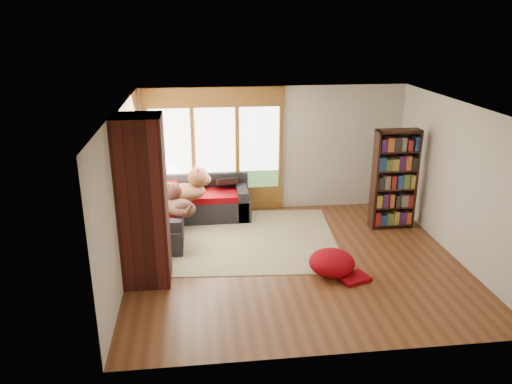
{
  "coord_description": "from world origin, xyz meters",
  "views": [
    {
      "loc": [
        -1.55,
        -7.44,
        3.91
      ],
      "look_at": [
        -0.56,
        0.88,
        0.95
      ],
      "focal_mm": 35.0,
      "sensor_mm": 36.0,
      "label": 1
    }
  ],
  "objects_px": {
    "pouf": "(332,262)",
    "dog_tan": "(185,188)",
    "area_rug": "(236,239)",
    "dog_brindle": "(178,203)",
    "brick_chimney": "(143,202)",
    "sectional_sofa": "(180,212)",
    "bookshelf": "(394,180)"
  },
  "relations": [
    {
      "from": "area_rug",
      "to": "pouf",
      "type": "bearing_deg",
      "value": -46.23
    },
    {
      "from": "bookshelf",
      "to": "pouf",
      "type": "relative_size",
      "value": 2.64
    },
    {
      "from": "bookshelf",
      "to": "pouf",
      "type": "distance_m",
      "value": 2.5
    },
    {
      "from": "area_rug",
      "to": "dog_brindle",
      "type": "height_order",
      "value": "dog_brindle"
    },
    {
      "from": "brick_chimney",
      "to": "pouf",
      "type": "xyz_separation_m",
      "value": [
        2.9,
        -0.16,
        -1.09
      ]
    },
    {
      "from": "bookshelf",
      "to": "pouf",
      "type": "bearing_deg",
      "value": -133.66
    },
    {
      "from": "brick_chimney",
      "to": "pouf",
      "type": "height_order",
      "value": "brick_chimney"
    },
    {
      "from": "brick_chimney",
      "to": "dog_brindle",
      "type": "distance_m",
      "value": 1.51
    },
    {
      "from": "area_rug",
      "to": "dog_tan",
      "type": "distance_m",
      "value": 1.39
    },
    {
      "from": "sectional_sofa",
      "to": "area_rug",
      "type": "height_order",
      "value": "sectional_sofa"
    },
    {
      "from": "sectional_sofa",
      "to": "dog_brindle",
      "type": "bearing_deg",
      "value": -93.09
    },
    {
      "from": "brick_chimney",
      "to": "pouf",
      "type": "bearing_deg",
      "value": -3.22
    },
    {
      "from": "pouf",
      "to": "dog_brindle",
      "type": "relative_size",
      "value": 0.8
    },
    {
      "from": "sectional_sofa",
      "to": "bookshelf",
      "type": "height_order",
      "value": "bookshelf"
    },
    {
      "from": "bookshelf",
      "to": "dog_brindle",
      "type": "height_order",
      "value": "bookshelf"
    },
    {
      "from": "bookshelf",
      "to": "pouf",
      "type": "height_order",
      "value": "bookshelf"
    },
    {
      "from": "area_rug",
      "to": "dog_brindle",
      "type": "bearing_deg",
      "value": 179.61
    },
    {
      "from": "area_rug",
      "to": "brick_chimney",
      "type": "bearing_deg",
      "value": -138.17
    },
    {
      "from": "brick_chimney",
      "to": "bookshelf",
      "type": "distance_m",
      "value": 4.81
    },
    {
      "from": "brick_chimney",
      "to": "dog_tan",
      "type": "relative_size",
      "value": 2.31
    },
    {
      "from": "area_rug",
      "to": "dog_brindle",
      "type": "xyz_separation_m",
      "value": [
        -1.02,
        0.01,
        0.75
      ]
    },
    {
      "from": "dog_tan",
      "to": "dog_brindle",
      "type": "height_order",
      "value": "dog_tan"
    },
    {
      "from": "brick_chimney",
      "to": "area_rug",
      "type": "height_order",
      "value": "brick_chimney"
    },
    {
      "from": "brick_chimney",
      "to": "dog_tan",
      "type": "distance_m",
      "value": 2.12
    },
    {
      "from": "bookshelf",
      "to": "dog_tan",
      "type": "xyz_separation_m",
      "value": [
        -3.97,
        0.43,
        -0.15
      ]
    },
    {
      "from": "brick_chimney",
      "to": "dog_tan",
      "type": "height_order",
      "value": "brick_chimney"
    },
    {
      "from": "area_rug",
      "to": "dog_tan",
      "type": "bearing_deg",
      "value": 143.7
    },
    {
      "from": "area_rug",
      "to": "dog_brindle",
      "type": "distance_m",
      "value": 1.26
    },
    {
      "from": "pouf",
      "to": "dog_tan",
      "type": "xyz_separation_m",
      "value": [
        -2.33,
        2.15,
        0.61
      ]
    },
    {
      "from": "sectional_sofa",
      "to": "area_rug",
      "type": "bearing_deg",
      "value": -39.46
    },
    {
      "from": "pouf",
      "to": "dog_brindle",
      "type": "xyz_separation_m",
      "value": [
        -2.44,
        1.49,
        0.55
      ]
    },
    {
      "from": "bookshelf",
      "to": "area_rug",
      "type": "bearing_deg",
      "value": -175.54
    }
  ]
}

